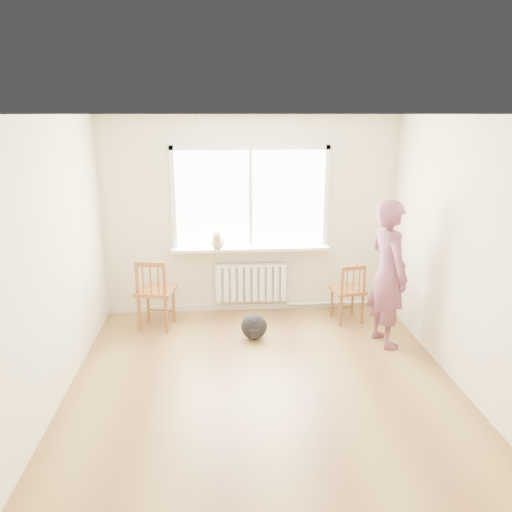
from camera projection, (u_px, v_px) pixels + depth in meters
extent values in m
plane|color=olive|center=(265.00, 393.00, 5.02)|extent=(4.50, 4.50, 0.00)
plane|color=white|center=(267.00, 114.00, 4.28)|extent=(4.50, 4.50, 0.00)
cube|color=beige|center=(250.00, 217.00, 6.81)|extent=(4.00, 0.01, 2.70)
cube|color=white|center=(250.00, 199.00, 6.72)|extent=(2.00, 0.02, 1.30)
cube|color=white|center=(250.00, 147.00, 6.51)|extent=(2.12, 0.05, 0.06)
cube|color=white|center=(173.00, 200.00, 6.63)|extent=(0.06, 0.05, 1.42)
cube|color=white|center=(326.00, 198.00, 6.77)|extent=(0.06, 0.05, 1.42)
cube|color=white|center=(251.00, 199.00, 6.70)|extent=(0.04, 0.05, 1.30)
cube|color=white|center=(251.00, 248.00, 6.82)|extent=(2.15, 0.22, 0.04)
cube|color=white|center=(251.00, 282.00, 7.01)|extent=(1.00, 0.02, 0.55)
cube|color=white|center=(251.00, 283.00, 6.97)|extent=(1.00, 0.10, 0.51)
cube|color=white|center=(251.00, 265.00, 6.89)|extent=(1.00, 0.12, 0.03)
cylinder|color=silver|center=(337.00, 303.00, 7.19)|extent=(1.40, 0.04, 0.04)
cube|color=beige|center=(251.00, 307.00, 7.15)|extent=(4.00, 0.03, 0.08)
cube|color=#94542B|center=(156.00, 291.00, 6.45)|extent=(0.54, 0.52, 0.04)
cylinder|color=#94542B|center=(174.00, 304.00, 6.67)|extent=(0.04, 0.04, 0.50)
cylinder|color=#94542B|center=(148.00, 303.00, 6.71)|extent=(0.04, 0.04, 0.50)
cylinder|color=#94542B|center=(166.00, 314.00, 6.33)|extent=(0.04, 0.04, 0.50)
cylinder|color=#94542B|center=(139.00, 313.00, 6.37)|extent=(0.04, 0.04, 0.50)
cylinder|color=#94542B|center=(165.00, 298.00, 6.27)|extent=(0.04, 0.04, 0.94)
cylinder|color=#94542B|center=(138.00, 297.00, 6.31)|extent=(0.04, 0.04, 0.94)
cube|color=#94542B|center=(150.00, 264.00, 6.17)|extent=(0.38, 0.11, 0.06)
cylinder|color=#94542B|center=(158.00, 280.00, 6.21)|extent=(0.02, 0.02, 0.38)
cylinder|color=#94542B|center=(151.00, 280.00, 6.22)|extent=(0.02, 0.02, 0.38)
cylinder|color=#94542B|center=(143.00, 279.00, 6.24)|extent=(0.02, 0.02, 0.38)
cube|color=#94542B|center=(348.00, 290.00, 6.66)|extent=(0.46, 0.45, 0.04)
cylinder|color=#94542B|center=(353.00, 300.00, 6.90)|extent=(0.03, 0.03, 0.44)
cylinder|color=#94542B|center=(332.00, 302.00, 6.83)|extent=(0.03, 0.03, 0.44)
cylinder|color=#94542B|center=(362.00, 308.00, 6.61)|extent=(0.03, 0.03, 0.44)
cylinder|color=#94542B|center=(341.00, 311.00, 6.54)|extent=(0.03, 0.03, 0.44)
cylinder|color=#94542B|center=(363.00, 295.00, 6.56)|extent=(0.04, 0.04, 0.82)
cylinder|color=#94542B|center=(341.00, 297.00, 6.49)|extent=(0.04, 0.04, 0.82)
cube|color=#94542B|center=(354.00, 268.00, 6.42)|extent=(0.33, 0.09, 0.05)
cylinder|color=#94542B|center=(359.00, 280.00, 6.49)|extent=(0.02, 0.02, 0.33)
cylinder|color=#94542B|center=(353.00, 281.00, 6.47)|extent=(0.02, 0.02, 0.33)
cylinder|color=#94542B|center=(347.00, 281.00, 6.45)|extent=(0.02, 0.02, 0.33)
imported|color=#C4416D|center=(388.00, 274.00, 5.88)|extent=(0.55, 0.72, 1.77)
ellipsoid|color=#CEB88C|center=(218.00, 241.00, 6.68)|extent=(0.22, 0.30, 0.21)
sphere|color=#CEB88C|center=(217.00, 236.00, 6.52)|extent=(0.12, 0.12, 0.12)
cone|color=#CEB88C|center=(214.00, 232.00, 6.51)|extent=(0.04, 0.04, 0.05)
cone|color=#CEB88C|center=(219.00, 232.00, 6.51)|extent=(0.04, 0.04, 0.05)
cylinder|color=#CEB88C|center=(219.00, 243.00, 6.84)|extent=(0.04, 0.19, 0.03)
cylinder|color=#CEB88C|center=(215.00, 247.00, 6.60)|extent=(0.03, 0.03, 0.11)
cylinder|color=#CEB88C|center=(220.00, 247.00, 6.60)|extent=(0.03, 0.03, 0.11)
ellipsoid|color=black|center=(254.00, 326.00, 6.19)|extent=(0.34, 0.27, 0.32)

